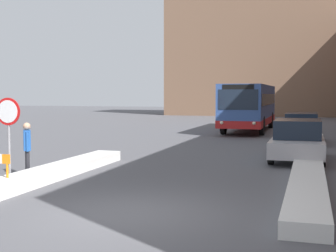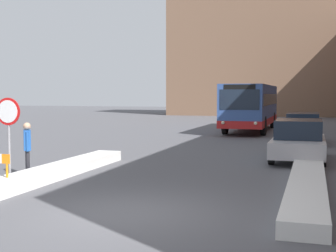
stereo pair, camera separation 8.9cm
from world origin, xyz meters
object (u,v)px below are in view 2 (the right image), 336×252
Objects in this scene: city_bus at (251,106)px; stop_sign at (8,121)px; parked_car_middle at (303,128)px; pedestrian at (27,144)px; parked_car_front at (299,140)px.

stop_sign is (-3.99, -20.75, 0.03)m from city_bus.
parked_car_middle is 2.86× the size of pedestrian.
parked_car_middle is at bearing 90.00° from parked_car_front.
stop_sign reaches higher than parked_car_front.
parked_car_front is 10.40m from stop_sign.
city_bus is 6.48× the size of pedestrian.
city_bus is at bearing 132.93° from pedestrian.
city_bus reaches higher than parked_car_middle.
city_bus is at bearing 117.31° from parked_car_middle.
parked_car_front is at bearing -90.00° from parked_car_middle.
pedestrian is at bearing 95.46° from stop_sign.
stop_sign is at bearing -136.51° from parked_car_front.
pedestrian is (-4.08, -19.74, -0.72)m from city_bus.
city_bus is 4.45× the size of stop_sign.
city_bus is 20.17m from pedestrian.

